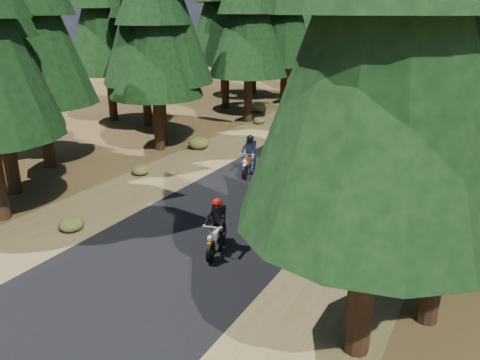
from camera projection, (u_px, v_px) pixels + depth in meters
name	position (u px, v px, depth m)	size (l,w,h in m)	color
ground	(218.00, 225.00, 15.35)	(120.00, 120.00, 0.00)	#423117
road	(281.00, 180.00, 19.45)	(6.00, 100.00, 0.01)	black
shoulder_l	(190.00, 163.00, 21.56)	(3.20, 100.00, 0.01)	brown
shoulder_r	(394.00, 200.00, 17.34)	(3.20, 100.00, 0.01)	brown
understory_shrubs	(318.00, 151.00, 22.39)	(15.94, 29.30, 0.68)	#474C1E
rider_lead	(216.00, 235.00, 13.46)	(1.00, 1.89, 1.62)	silver
rider_follow	(249.00, 162.00, 19.86)	(0.97, 1.99, 1.70)	maroon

